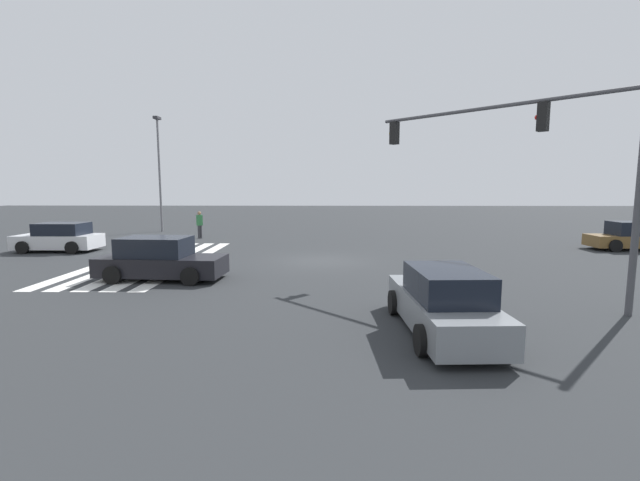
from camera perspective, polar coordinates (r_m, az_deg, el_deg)
The scene contains 9 objects.
ground_plane at distance 20.04m, azimuth 0.00°, elevation -2.74°, with size 121.84×121.84×0.00m, color #2B2D30.
crosswalk_markings at distance 21.65m, azimuth -21.29°, elevation -2.48°, with size 12.32×4.40×0.01m.
traffic_signal_mast at distance 14.61m, azimuth 26.79°, elevation 10.84°, with size 5.96×5.96×6.21m.
car_0 at distance 17.01m, azimuth -20.55°, elevation -2.42°, with size 2.26×4.69×1.59m.
car_1 at distance 10.54m, azimuth 16.07°, elevation -7.99°, with size 4.71×2.07×1.57m.
car_2 at distance 26.89m, azimuth -31.40°, elevation 0.32°, with size 2.11×4.18×1.54m.
car_3 at distance 29.07m, azimuth 36.19°, elevation 0.42°, with size 2.01×4.37×1.56m.
pedestrian at distance 29.87m, azimuth -15.76°, elevation 2.24°, with size 0.41×0.41×1.82m.
street_light_pole_a at distance 35.55m, azimuth -20.66°, elevation 9.49°, with size 0.80×0.36×8.75m.
Camera 1 is at (19.74, 0.34, 3.42)m, focal length 24.00 mm.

